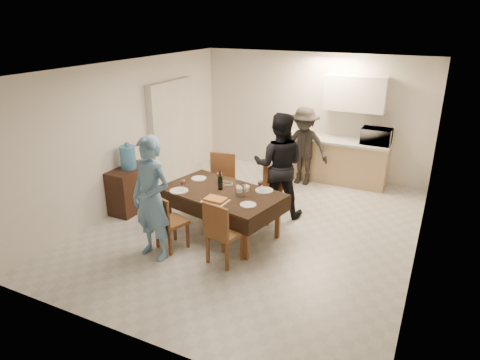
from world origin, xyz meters
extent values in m
cube|color=beige|center=(0.00, 0.00, 0.00)|extent=(5.00, 6.00, 0.02)
cube|color=white|center=(0.00, 0.00, 2.60)|extent=(5.00, 6.00, 0.02)
cube|color=silver|center=(0.00, 3.00, 1.30)|extent=(5.00, 0.02, 2.60)
cube|color=silver|center=(0.00, -3.00, 1.30)|extent=(5.00, 0.02, 2.60)
cube|color=silver|center=(-2.50, 0.00, 1.30)|extent=(0.02, 6.00, 2.60)
cube|color=silver|center=(2.50, 0.00, 1.30)|extent=(0.02, 6.00, 2.60)
cube|color=silver|center=(-2.42, 1.20, 1.05)|extent=(0.15, 1.40, 2.10)
cube|color=tan|center=(0.60, 2.68, 0.43)|extent=(2.20, 0.60, 0.86)
cube|color=#B8B9B3|center=(0.60, 2.68, 0.89)|extent=(2.24, 0.64, 0.05)
cube|color=white|center=(0.90, 2.82, 1.85)|extent=(1.20, 0.34, 0.70)
cube|color=black|center=(-0.39, -0.43, 0.71)|extent=(2.06, 1.46, 0.04)
cube|color=brown|center=(-0.39, -0.43, 0.35)|extent=(0.07, 0.07, 0.69)
cube|color=brown|center=(-0.84, -1.18, 0.43)|extent=(0.51, 0.51, 0.05)
cube|color=brown|center=(-0.84, -1.36, 0.67)|extent=(0.39, 0.17, 0.43)
cube|color=brown|center=(0.06, -1.18, 0.46)|extent=(0.51, 0.51, 0.05)
cube|color=brown|center=(0.06, -1.38, 0.72)|extent=(0.43, 0.12, 0.46)
cube|color=brown|center=(-0.84, 0.32, 0.49)|extent=(0.54, 0.54, 0.05)
cube|color=brown|center=(-0.84, 0.11, 0.77)|extent=(0.46, 0.13, 0.49)
cube|color=brown|center=(0.06, 0.32, 0.43)|extent=(0.49, 0.49, 0.05)
cube|color=brown|center=(0.06, 0.14, 0.68)|extent=(0.40, 0.14, 0.43)
cube|color=black|center=(-2.28, -0.36, 0.40)|extent=(0.43, 0.86, 0.79)
cylinder|color=#468CCB|center=(-2.28, -0.36, 0.99)|extent=(0.27, 0.27, 0.40)
cylinder|color=white|center=(-0.04, -0.48, 0.84)|extent=(0.14, 0.14, 0.22)
cube|color=#CD813C|center=(-0.29, -0.81, 0.75)|extent=(0.38, 0.29, 0.05)
cylinder|color=silver|center=(-0.09, -0.25, 0.77)|extent=(0.18, 0.18, 0.07)
cylinder|color=silver|center=(-0.44, -0.15, 0.75)|extent=(0.18, 0.18, 0.03)
cylinder|color=silver|center=(-0.99, -0.73, 0.74)|extent=(0.29, 0.29, 0.02)
cylinder|color=silver|center=(0.21, -0.73, 0.74)|extent=(0.24, 0.24, 0.01)
cylinder|color=silver|center=(-0.99, -0.13, 0.74)|extent=(0.26, 0.26, 0.01)
cylinder|color=silver|center=(0.21, -0.13, 0.74)|extent=(0.28, 0.28, 0.02)
imported|color=white|center=(1.42, 2.68, 1.07)|extent=(0.57, 0.39, 0.32)
imported|color=#5B85AE|center=(-0.94, -1.48, 0.91)|extent=(0.72, 0.53, 1.81)
imported|color=black|center=(0.16, 0.62, 0.91)|extent=(1.03, 0.89, 1.83)
imported|color=black|center=(0.08, 2.23, 0.80)|extent=(1.04, 0.60, 1.61)
camera|label=1|loc=(2.58, -5.87, 3.33)|focal=32.00mm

